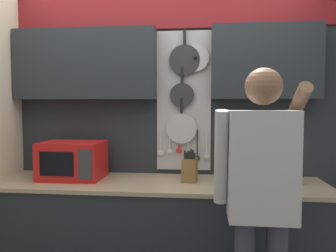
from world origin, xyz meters
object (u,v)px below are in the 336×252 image
microwave (73,160)px  knife_block (190,169)px  person (261,188)px  utensil_crock (293,173)px

microwave → knife_block: microwave is taller
microwave → knife_block: 0.96m
knife_block → person: size_ratio=0.15×
microwave → knife_block: bearing=0.0°
knife_block → utensil_crock: utensil_crock is taller
microwave → utensil_crock: (1.75, 0.00, -0.07)m
microwave → utensil_crock: size_ratio=1.44×
utensil_crock → person: (-0.35, -0.66, 0.04)m
microwave → knife_block: size_ratio=1.88×
knife_block → utensil_crock: (0.79, 0.00, -0.01)m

